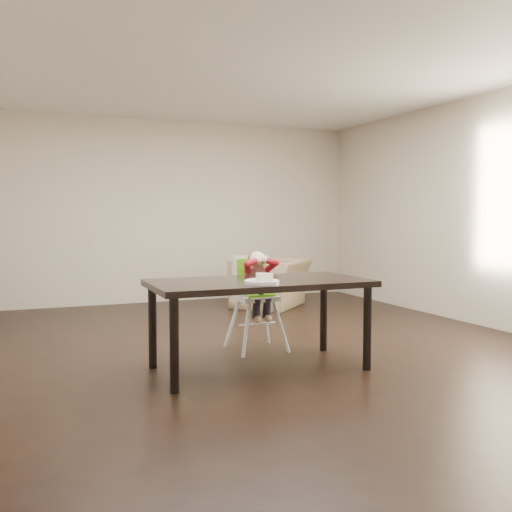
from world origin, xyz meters
The scene contains 6 objects.
ground centered at (0.00, 0.00, 0.00)m, with size 7.00×7.00×0.00m, color black.
room_walls centered at (0.00, 0.00, 1.86)m, with size 6.02×7.02×2.71m.
dining_table centered at (-0.13, -0.55, 0.67)m, with size 1.80×0.90×0.75m.
high_chair centered at (0.10, 0.11, 0.67)m, with size 0.40×0.40×0.95m.
plate centered at (-0.21, -0.78, 0.78)m, with size 0.29×0.29×0.08m.
armchair centered at (1.31, 2.45, 0.45)m, with size 1.03×0.67×0.90m, color tan.
Camera 1 is at (-1.95, -4.89, 1.28)m, focal length 40.00 mm.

